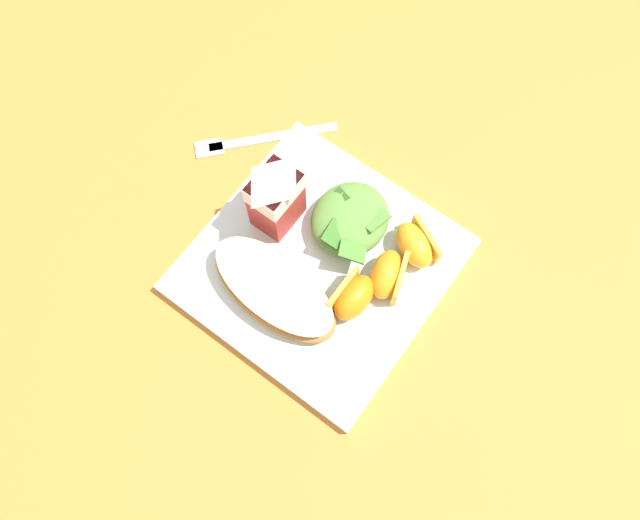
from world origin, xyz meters
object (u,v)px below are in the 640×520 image
(orange_wedge_middle, at_px, (388,275))
(orange_wedge_rear, at_px, (416,244))
(white_plate, at_px, (320,265))
(green_salad_pile, at_px, (348,218))
(cheesy_pizza_bread, at_px, (274,289))
(milk_carton, at_px, (275,195))
(orange_wedge_front, at_px, (353,297))
(metal_fork, at_px, (254,140))

(orange_wedge_middle, relative_size, orange_wedge_rear, 0.98)
(white_plate, relative_size, orange_wedge_rear, 4.02)
(white_plate, distance_m, green_salad_pile, 0.07)
(cheesy_pizza_bread, relative_size, milk_carton, 1.58)
(green_salad_pile, bearing_deg, orange_wedge_front, -141.49)
(green_salad_pile, bearing_deg, metal_fork, 79.78)
(white_plate, height_order, orange_wedge_rear, orange_wedge_rear)
(green_salad_pile, height_order, orange_wedge_rear, green_salad_pile)
(orange_wedge_front, bearing_deg, cheesy_pizza_bread, 120.16)
(cheesy_pizza_bread, xyz_separation_m, milk_carton, (0.08, 0.06, 0.04))
(cheesy_pizza_bread, relative_size, orange_wedge_middle, 2.54)
(orange_wedge_rear, bearing_deg, orange_wedge_middle, 174.78)
(orange_wedge_rear, bearing_deg, orange_wedge_front, 167.20)
(green_salad_pile, bearing_deg, white_plate, -177.97)
(cheesy_pizza_bread, xyz_separation_m, green_salad_pile, (0.12, -0.02, 0.00))
(green_salad_pile, xyz_separation_m, milk_carton, (-0.04, 0.07, 0.04))
(orange_wedge_front, xyz_separation_m, orange_wedge_rear, (0.10, -0.02, 0.00))
(green_salad_pile, distance_m, orange_wedge_rear, 0.08)
(green_salad_pile, relative_size, orange_wedge_middle, 1.52)
(cheesy_pizza_bread, xyz_separation_m, orange_wedge_front, (0.05, -0.08, 0.00))
(green_salad_pile, xyz_separation_m, orange_wedge_front, (-0.08, -0.06, -0.00))
(cheesy_pizza_bread, bearing_deg, orange_wedge_front, -59.84)
(cheesy_pizza_bread, distance_m, metal_fork, 0.22)
(cheesy_pizza_bread, height_order, orange_wedge_middle, orange_wedge_middle)
(white_plate, xyz_separation_m, orange_wedge_rear, (0.08, -0.08, 0.03))
(white_plate, bearing_deg, green_salad_pile, 2.03)
(orange_wedge_front, height_order, orange_wedge_rear, same)
(milk_carton, distance_m, orange_wedge_front, 0.15)
(metal_fork, bearing_deg, orange_wedge_rear, -92.56)
(orange_wedge_middle, bearing_deg, white_plate, 110.75)
(milk_carton, relative_size, orange_wedge_front, 1.83)
(cheesy_pizza_bread, distance_m, orange_wedge_front, 0.09)
(cheesy_pizza_bread, bearing_deg, milk_carton, 35.49)
(green_salad_pile, bearing_deg, orange_wedge_rear, -76.67)
(orange_wedge_middle, xyz_separation_m, orange_wedge_rear, (0.05, -0.00, 0.00))
(green_salad_pile, distance_m, milk_carton, 0.09)
(white_plate, distance_m, cheesy_pizza_bread, 0.07)
(green_salad_pile, xyz_separation_m, orange_wedge_rear, (0.02, -0.08, -0.00))
(orange_wedge_middle, bearing_deg, green_salad_pile, 68.35)
(white_plate, distance_m, metal_fork, 0.20)
(cheesy_pizza_bread, bearing_deg, orange_wedge_middle, -46.33)
(white_plate, bearing_deg, cheesy_pizza_bread, 162.82)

